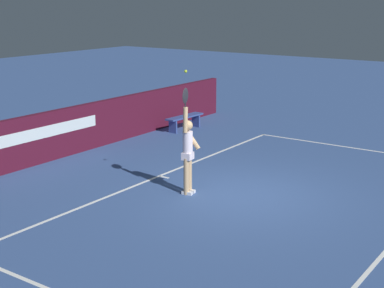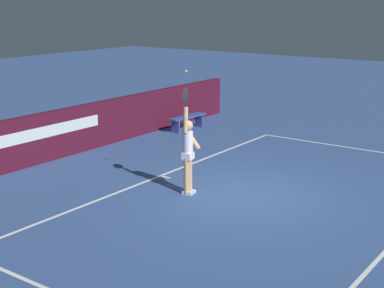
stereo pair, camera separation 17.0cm
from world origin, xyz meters
TOP-DOWN VIEW (x-y plane):
  - ground_plane at (0.00, 0.00)m, footprint 60.00×60.00m
  - court_lines at (0.00, -0.55)m, footprint 10.99×6.01m
  - back_wall at (-0.00, 5.72)m, footprint 15.32×0.19m
  - tennis_player at (-0.66, 1.06)m, footprint 0.47×0.39m
  - tennis_ball at (-0.63, 1.13)m, footprint 0.07×0.07m
  - courtside_bench_far at (4.57, 4.90)m, footprint 1.61×0.46m

SIDE VIEW (x-z plane):
  - ground_plane at x=0.00m, z-range 0.00..0.00m
  - court_lines at x=0.00m, z-range 0.00..0.00m
  - courtside_bench_far at x=4.57m, z-range 0.13..0.60m
  - back_wall at x=0.00m, z-range 0.00..1.34m
  - tennis_player at x=-0.66m, z-range -0.21..2.22m
  - tennis_ball at x=-0.63m, z-range 2.72..2.78m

